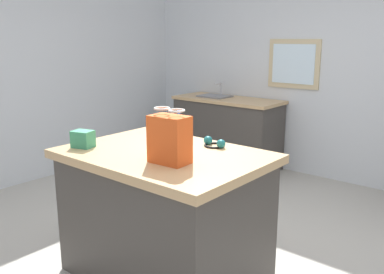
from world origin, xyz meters
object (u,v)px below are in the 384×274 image
(kitchen_island, at_px, (165,215))
(ear_defenders, at_px, (214,143))
(bottle, at_px, (179,128))
(shopping_bag, at_px, (170,139))
(small_box, at_px, (83,139))

(kitchen_island, bearing_deg, ear_defenders, 63.06)
(kitchen_island, xyz_separation_m, bottle, (-0.09, 0.25, 0.57))
(shopping_bag, relative_size, ear_defenders, 1.74)
(small_box, distance_m, bottle, 0.69)
(ear_defenders, bearing_deg, kitchen_island, -116.94)
(bottle, height_order, ear_defenders, bottle)
(shopping_bag, relative_size, bottle, 1.39)
(bottle, bearing_deg, shopping_bag, -54.96)
(small_box, bearing_deg, shopping_bag, 9.44)
(small_box, relative_size, bottle, 0.57)
(ear_defenders, bearing_deg, shopping_bag, -86.82)
(shopping_bag, relative_size, small_box, 2.42)
(kitchen_island, xyz_separation_m, shopping_bag, (0.20, -0.16, 0.61))
(shopping_bag, height_order, ear_defenders, shopping_bag)
(kitchen_island, height_order, ear_defenders, ear_defenders)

